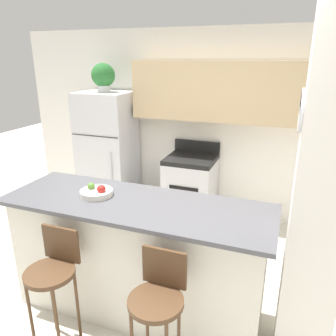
% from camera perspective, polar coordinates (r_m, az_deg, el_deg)
% --- Properties ---
extents(ground_plane, '(14.00, 14.00, 0.00)m').
position_cam_1_polar(ground_plane, '(3.27, -5.07, -23.05)').
color(ground_plane, beige).
extents(wall_back, '(5.60, 0.38, 2.55)m').
position_cam_1_polar(wall_back, '(4.45, 8.08, 9.61)').
color(wall_back, white).
rests_on(wall_back, ground_plane).
extents(pillar_right, '(0.38, 0.32, 2.55)m').
position_cam_1_polar(pillar_right, '(2.35, 25.11, -5.61)').
color(pillar_right, white).
rests_on(pillar_right, ground_plane).
extents(counter_bar, '(2.24, 0.76, 1.06)m').
position_cam_1_polar(counter_bar, '(2.94, -5.38, -15.28)').
color(counter_bar, silver).
rests_on(counter_bar, ground_plane).
extents(refrigerator, '(0.74, 0.65, 1.72)m').
position_cam_1_polar(refrigerator, '(4.86, -10.42, 2.74)').
color(refrigerator, silver).
rests_on(refrigerator, ground_plane).
extents(stove_range, '(0.65, 0.62, 1.07)m').
position_cam_1_polar(stove_range, '(4.53, 3.91, -3.56)').
color(stove_range, silver).
rests_on(stove_range, ground_plane).
extents(bar_stool_left, '(0.37, 0.37, 0.97)m').
position_cam_1_polar(bar_stool_left, '(2.70, -19.32, -16.83)').
color(bar_stool_left, '#4C331E').
rests_on(bar_stool_left, ground_plane).
extents(bar_stool_right, '(0.37, 0.37, 0.97)m').
position_cam_1_polar(bar_stool_right, '(2.33, -1.76, -22.10)').
color(bar_stool_right, '#4C331E').
rests_on(bar_stool_right, ground_plane).
extents(potted_plant_on_fridge, '(0.32, 0.32, 0.38)m').
position_cam_1_polar(potted_plant_on_fridge, '(4.69, -11.22, 15.42)').
color(potted_plant_on_fridge, silver).
rests_on(potted_plant_on_fridge, refrigerator).
extents(fruit_bowl, '(0.27, 0.27, 0.11)m').
position_cam_1_polar(fruit_bowl, '(2.85, -12.33, -4.12)').
color(fruit_bowl, silver).
rests_on(fruit_bowl, counter_bar).
extents(trash_bin, '(0.28, 0.28, 0.38)m').
position_cam_1_polar(trash_bin, '(4.65, -4.98, -6.58)').
color(trash_bin, '#59595B').
rests_on(trash_bin, ground_plane).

